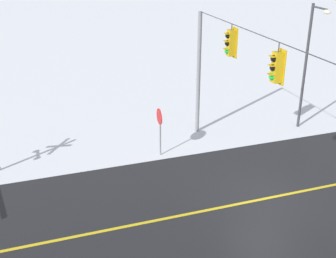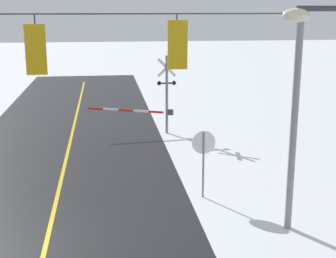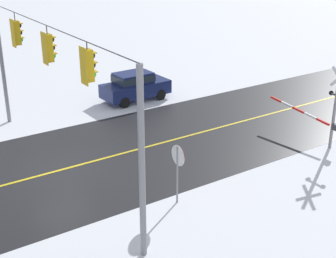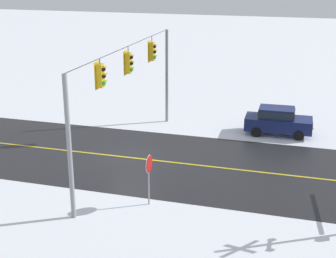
# 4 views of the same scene
# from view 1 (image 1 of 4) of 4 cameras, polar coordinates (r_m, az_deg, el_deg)

# --- Properties ---
(ground_plane) EXTENTS (160.00, 160.00, 0.00)m
(ground_plane) POSITION_cam_1_polar(r_m,az_deg,el_deg) (18.09, 12.26, -8.78)
(ground_plane) COLOR white
(signal_span) EXTENTS (14.20, 0.47, 6.22)m
(signal_span) POSITION_cam_1_polar(r_m,az_deg,el_deg) (16.22, 13.57, 4.01)
(signal_span) COLOR gray
(signal_span) RESTS_ON ground
(stop_sign) EXTENTS (0.80, 0.09, 2.35)m
(stop_sign) POSITION_cam_1_polar(r_m,az_deg,el_deg) (20.30, -1.07, 0.99)
(stop_sign) COLOR gray
(stop_sign) RESTS_ON ground
(streetlamp_near) EXTENTS (1.39, 0.28, 6.50)m
(streetlamp_near) POSITION_cam_1_polar(r_m,az_deg,el_deg) (23.73, 17.67, 8.86)
(streetlamp_near) COLOR #38383D
(streetlamp_near) RESTS_ON ground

